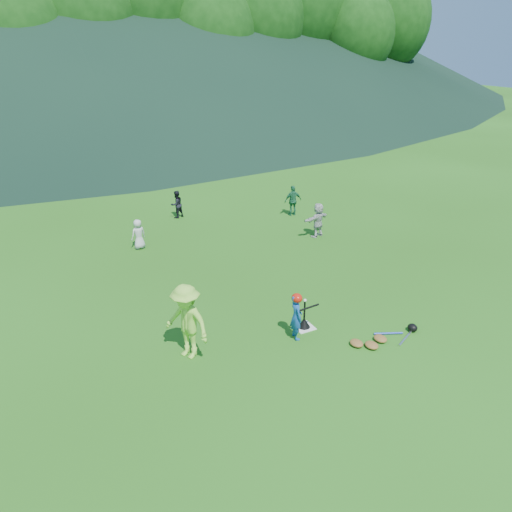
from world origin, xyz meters
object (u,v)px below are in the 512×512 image
Objects in this scene: fielder_c at (293,201)px; fielder_d at (318,220)px; batter_child at (296,317)px; fielder_b at (177,204)px; fielder_a at (138,234)px; equipment_pile at (381,339)px; home_plate at (304,327)px; adult_coach at (187,322)px; batting_tee at (304,323)px.

fielder_d is at bearing 85.69° from fielder_c.
batter_child reaches higher than fielder_b.
fielder_c reaches higher than fielder_a.
batter_child is at bearing 148.10° from equipment_pile.
fielder_c is 2.37m from fielder_d.
home_plate is at bearing 93.45° from fielder_a.
fielder_d reaches higher than fielder_a.
equipment_pile is (1.24, -1.31, 0.06)m from home_plate.
fielder_c reaches higher than batter_child.
home_plate is at bearing 133.56° from equipment_pile.
adult_coach is 1.44× the size of fielder_c.
fielder_b is 0.89× the size of fielder_c.
batter_child is 9.33m from fielder_b.
fielder_d is 6.67m from equipment_pile.
home_plate is 0.66× the size of batting_tee.
fielder_c is 8.30m from batting_tee.
fielder_b is 4.48m from fielder_c.
fielder_c reaches higher than fielder_b.
equipment_pile is at bearing -46.44° from home_plate.
adult_coach is 2.95m from batting_tee.
home_plate is at bearing 37.86° from fielder_d.
batter_child is at bearing 49.89° from adult_coach.
fielder_c is (6.91, 7.05, -0.26)m from adult_coach.
home_plate is at bearing 0.00° from batting_tee.
batter_child is 0.65m from batting_tee.
home_plate is 0.12m from batting_tee.
home_plate is at bearing 71.02° from fielder_b.
home_plate is 0.43× the size of fielder_b.
fielder_a reaches higher than equipment_pile.
fielder_d is at bearing 53.32° from home_plate.
fielder_c reaches higher than home_plate.
fielder_c reaches higher than equipment_pile.
equipment_pile is at bearing 98.59° from fielder_a.
fielder_d reaches higher than batting_tee.
fielder_d is at bearing -28.63° from batter_child.
fielder_c is at bearing 106.07° from adult_coach.
home_plate is at bearing 66.39° from fielder_c.
equipment_pile is (4.10, -1.48, -0.79)m from adult_coach.
fielder_d is at bearing 96.44° from adult_coach.
adult_coach reaches higher than fielder_d.
batter_child is at bearing 68.52° from fielder_b.
equipment_pile is at bearing -112.48° from batter_child.
fielder_c is at bearing 136.87° from fielder_b.
fielder_d is 1.77× the size of batting_tee.
fielder_c reaches higher than batting_tee.
fielder_c is 0.66× the size of equipment_pile.
adult_coach is 1.42× the size of fielder_d.
adult_coach is 9.87m from fielder_c.
adult_coach is at bearing 51.26° from fielder_c.
fielder_c is 0.98× the size of fielder_d.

